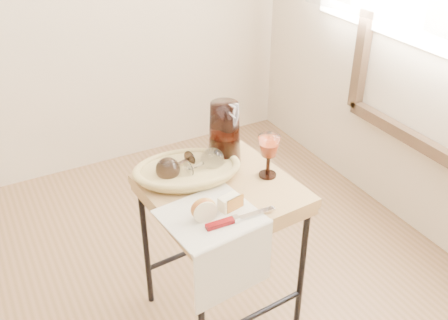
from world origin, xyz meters
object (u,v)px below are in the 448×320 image
goblet_lying_a (177,164)px  apple_half (203,209)px  pitcher (224,133)px  bread_basket (187,172)px  side_table (222,254)px  table_knife (238,218)px  goblet_lying_b (202,163)px  wine_goblet (268,156)px  tea_towel (210,216)px

goblet_lying_a → apple_half: 0.27m
goblet_lying_a → pitcher: bearing=169.3°
bread_basket → goblet_lying_a: bearing=167.3°
goblet_lying_a → side_table: bearing=113.9°
side_table → goblet_lying_a: 0.41m
apple_half → table_knife: bearing=-26.0°
side_table → goblet_lying_b: bearing=108.3°
side_table → bread_basket: bread_basket is taller
goblet_lying_b → side_table: bearing=-81.5°
side_table → apple_half: (-0.14, -0.14, 0.36)m
side_table → wine_goblet: 0.44m
tea_towel → goblet_lying_a: goblet_lying_a is taller
goblet_lying_b → wine_goblet: size_ratio=0.85×
table_knife → wine_goblet: bearing=40.5°
bread_basket → wine_goblet: (0.26, -0.13, 0.06)m
side_table → apple_half: bearing=-134.8°
apple_half → table_knife: 0.12m
bread_basket → table_knife: size_ratio=1.43×
goblet_lying_a → table_knife: bearing=83.4°
tea_towel → pitcher: pitcher is taller
side_table → tea_towel: bearing=-129.6°
goblet_lying_b → table_knife: size_ratio=0.59×
bread_basket → table_knife: 0.31m
tea_towel → bread_basket: size_ratio=0.86×
goblet_lying_b → table_knife: goblet_lying_b is taller
apple_half → side_table: bearing=52.3°
goblet_lying_b → apple_half: size_ratio=1.68×
side_table → tea_towel: size_ratio=2.13×
goblet_lying_a → bread_basket: bearing=135.6°
apple_half → pitcher: bearing=58.4°
side_table → tea_towel: 0.37m
bread_basket → goblet_lying_a: size_ratio=2.43×
goblet_lying_b → pitcher: bearing=16.6°
pitcher → apple_half: 0.38m
goblet_lying_b → table_knife: bearing=-103.1°
apple_half → table_knife: (0.09, -0.06, -0.03)m
tea_towel → goblet_lying_a: bearing=83.0°
wine_goblet → goblet_lying_a: bearing=153.8°
pitcher → side_table: bearing=-139.1°
tea_towel → table_knife: 0.09m
side_table → tea_towel: tea_towel is taller
bread_basket → pitcher: pitcher is taller
bread_basket → table_knife: bread_basket is taller
apple_half → table_knife: size_ratio=0.35×
apple_half → goblet_lying_a: bearing=91.0°
pitcher → table_knife: size_ratio=1.16×
side_table → pitcher: (0.09, 0.15, 0.44)m
tea_towel → goblet_lying_a: 0.27m
tea_towel → pitcher: 0.38m
wine_goblet → apple_half: 0.35m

